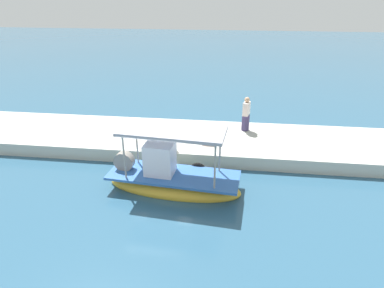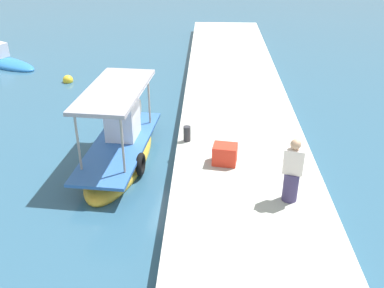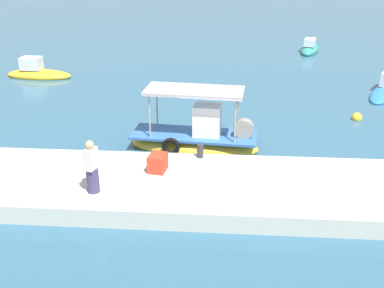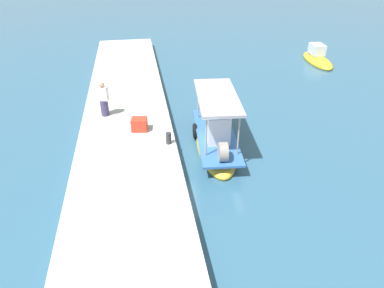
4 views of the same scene
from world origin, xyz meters
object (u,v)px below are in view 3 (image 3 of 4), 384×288
Objects in this scene: fisherman_near_bollard at (92,169)px; marker_buoy at (357,118)px; main_fishing_boat at (196,138)px; moored_boat_near at (38,73)px; mooring_bollard at (200,151)px; cargo_crate at (158,163)px; moored_boat_mid at (310,49)px.

marker_buoy is at bearing 40.79° from fisherman_near_bollard.
moored_boat_near is (-10.83, 10.47, -0.23)m from main_fishing_boat.
cargo_crate reaches higher than mooring_bollard.
main_fishing_boat is 3.61m from cargo_crate.
mooring_bollard is 0.74× the size of cargo_crate.
main_fishing_boat is 10.53× the size of mooring_bollard.
main_fishing_boat is at bearing -151.76° from marker_buoy.
moored_boat_near reaches higher than cargo_crate.
fisherman_near_bollard is 4.38m from mooring_bollard.
mooring_bollard is 1.86m from cargo_crate.
marker_buoy is at bearing 28.24° from main_fishing_boat.
marker_buoy is (8.73, 7.47, -0.83)m from cargo_crate.
fisherman_near_bollard is 0.42× the size of moored_boat_near.
main_fishing_boat is at bearing -44.02° from moored_boat_near.
main_fishing_boat is 8.62m from marker_buoy.
cargo_crate is (1.85, 1.65, -0.51)m from fisherman_near_bollard.
main_fishing_boat is 11.01× the size of marker_buoy.
moored_boat_mid is at bearing 68.97° from cargo_crate.
cargo_crate is at bearing 41.80° from fisherman_near_bollard.
mooring_bollard is 0.12× the size of moored_boat_near.
moored_boat_mid is (0.05, 15.35, 0.11)m from marker_buoy.
fisherman_near_bollard reaches higher than marker_buoy.
fisherman_near_bollard is 2.50× the size of cargo_crate.
marker_buoy is at bearing 40.58° from cargo_crate.
mooring_bollard is 9.66m from marker_buoy.
moored_boat_near reaches higher than marker_buoy.
moored_boat_mid is at bearing 25.86° from moored_boat_near.
marker_buoy is at bearing -90.17° from moored_boat_mid.
cargo_crate reaches higher than moored_boat_mid.
fisherman_near_bollard is 2.53m from cargo_crate.
mooring_bollard is 1.04× the size of marker_buoy.
fisherman_near_bollard is 3.56× the size of marker_buoy.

